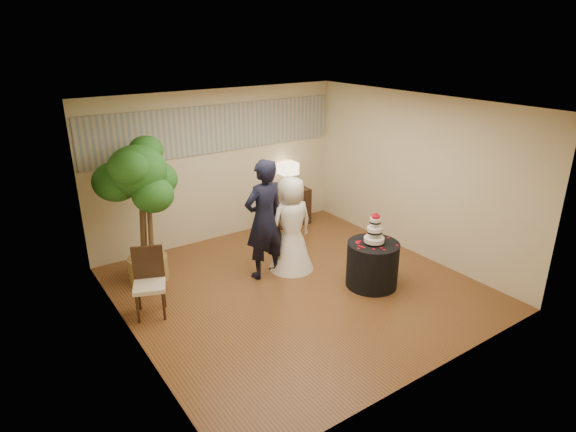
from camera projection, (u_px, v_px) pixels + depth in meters
floor at (297, 288)px, 7.49m from camera, size 5.00×5.00×0.00m
ceiling at (299, 105)px, 6.49m from camera, size 5.00×5.00×0.00m
wall_back at (219, 166)px, 8.91m from camera, size 5.00×0.06×2.80m
wall_front at (436, 268)px, 5.07m from camera, size 5.00×0.06×2.80m
wall_left at (126, 243)px, 5.67m from camera, size 0.06×5.00×2.80m
wall_right at (415, 176)px, 8.32m from camera, size 0.06×5.00×2.80m
mural_border at (218, 129)px, 8.65m from camera, size 4.90×0.02×0.85m
groom at (264, 220)px, 7.54m from camera, size 0.75×0.53×1.95m
bride at (291, 224)px, 7.84m from camera, size 0.79×0.76×1.60m
cake_table at (372, 264)px, 7.45m from camera, size 1.01×1.01×0.72m
wedding_cake at (375, 228)px, 7.24m from camera, size 0.32×0.32×0.50m
console at (288, 207)px, 9.83m from camera, size 0.92×0.46×0.74m
table_lamp at (288, 176)px, 9.59m from camera, size 0.32×0.32×0.58m
ficus_tree at (142, 212)px, 7.34m from camera, size 1.53×1.53×2.31m
side_chair at (149, 284)px, 6.61m from camera, size 0.59×0.60×0.97m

